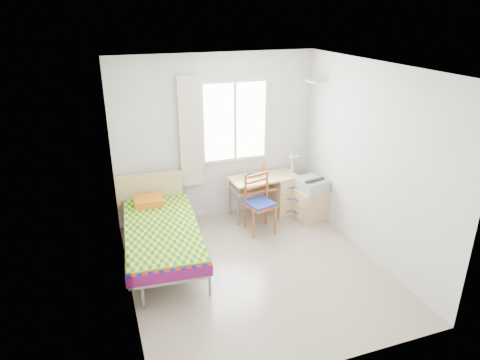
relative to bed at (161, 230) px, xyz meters
name	(u,v)px	position (x,y,z in m)	size (l,w,h in m)	color
floor	(256,269)	(1.11, -0.68, -0.44)	(3.50, 3.50, 0.00)	#BCAD93
ceiling	(259,67)	(1.11, -0.68, 2.16)	(3.50, 3.50, 0.00)	white
wall_back	(216,138)	(1.11, 1.07, 0.86)	(3.20, 3.20, 0.00)	silver
wall_left	(121,195)	(-0.49, -0.68, 0.86)	(3.50, 3.50, 0.00)	silver
wall_right	(370,162)	(2.71, -0.68, 0.86)	(3.50, 3.50, 0.00)	silver
window	(235,121)	(1.41, 1.04, 1.11)	(1.10, 0.04, 1.30)	white
curtain	(191,133)	(0.69, 1.00, 1.01)	(0.35, 0.05, 1.70)	beige
floating_shelf	(315,81)	(2.60, 0.72, 1.71)	(0.20, 0.32, 0.03)	white
bed	(161,230)	(0.00, 0.00, 0.00)	(1.13, 2.15, 0.90)	#93949B
desk	(279,192)	(2.08, 0.74, -0.06)	(1.12, 0.58, 0.68)	tan
chair	(260,199)	(1.55, 0.31, 0.07)	(0.48, 0.48, 0.91)	#A63C20
cabinet	(310,204)	(2.45, 0.37, -0.18)	(0.53, 0.48, 0.52)	tan
printer	(311,184)	(2.44, 0.36, 0.18)	(0.47, 0.51, 0.19)	#A4A7AC
laptop	(253,176)	(1.64, 0.80, 0.26)	(0.28, 0.18, 0.02)	black
pen_cup	(264,170)	(1.87, 0.92, 0.30)	(0.08, 0.08, 0.10)	#CE5F16
task_lamp	(292,161)	(2.25, 0.70, 0.48)	(0.22, 0.31, 0.38)	white
book	(251,184)	(1.57, 0.72, 0.15)	(0.16, 0.22, 0.02)	gray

